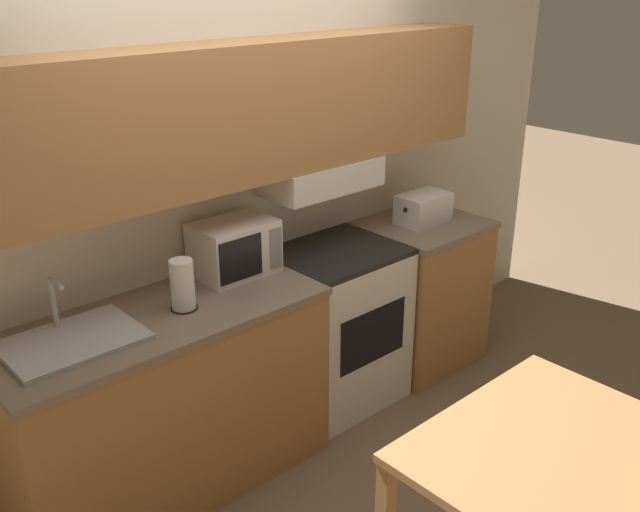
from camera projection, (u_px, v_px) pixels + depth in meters
The scene contains 10 objects.
ground_plane at pixel (250, 401), 4.21m from camera, with size 16.00×16.00×0.00m, color #7F664C.
wall_back at pixel (248, 157), 3.60m from camera, with size 5.34×0.38×2.55m.
lower_counter_main at pixel (167, 402), 3.38m from camera, with size 1.55×0.65×0.94m.
lower_counter_right_stub at pixel (419, 292), 4.52m from camera, with size 0.71×0.65×0.94m.
stove_range at pixel (336, 326), 4.09m from camera, with size 0.70×0.59×0.94m.
microwave at pixel (234, 248), 3.58m from camera, with size 0.40×0.29×0.27m.
toaster at pixel (423, 208), 4.30m from camera, with size 0.33×0.21×0.18m.
sink_basin at pixel (72, 340), 2.94m from camera, with size 0.55×0.39×0.26m.
paper_towel_roll at pixel (182, 285), 3.20m from camera, with size 0.12×0.12×0.24m.
dining_table at pixel (546, 468), 2.65m from camera, with size 1.04×0.79×0.77m.
Camera 1 is at (-2.09, -2.92, 2.40)m, focal length 40.00 mm.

